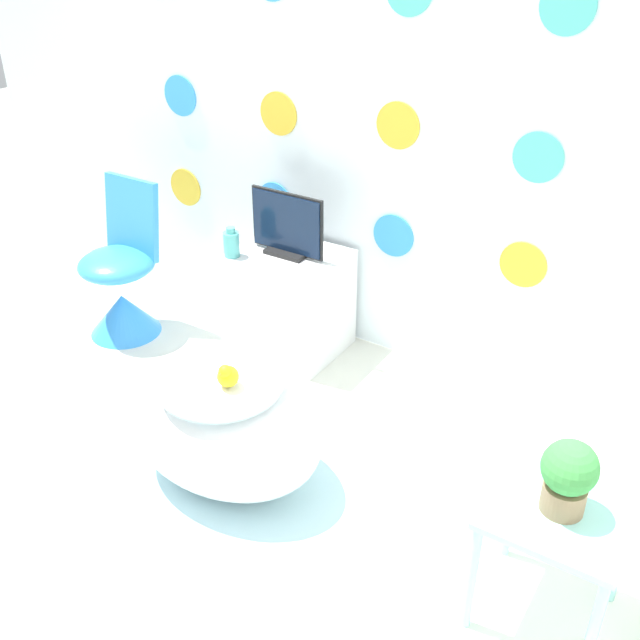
{
  "coord_description": "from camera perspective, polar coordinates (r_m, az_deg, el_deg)",
  "views": [
    {
      "loc": [
        1.74,
        -1.02,
        2.04
      ],
      "look_at": [
        0.52,
        0.9,
        0.71
      ],
      "focal_mm": 42.0,
      "sensor_mm": 36.0,
      "label": 1
    }
  ],
  "objects": [
    {
      "name": "ground_plane",
      "position": [
        2.87,
        -19.68,
        -17.3
      ],
      "size": [
        12.0,
        12.0,
        0.0
      ],
      "primitive_type": "plane",
      "color": "silver"
    },
    {
      "name": "wall_back_dotted",
      "position": [
        3.46,
        1.55,
        18.05
      ],
      "size": [
        4.68,
        0.05,
        2.6
      ],
      "color": "white",
      "rests_on": "ground_plane"
    },
    {
      "name": "rug",
      "position": [
        3.03,
        -8.76,
        -12.19
      ],
      "size": [
        1.26,
        0.98,
        0.01
      ],
      "color": "silver",
      "rests_on": "ground_plane"
    },
    {
      "name": "bathtub",
      "position": [
        2.92,
        -7.3,
        -8.18
      ],
      "size": [
        0.81,
        0.57,
        0.46
      ],
      "color": "white",
      "rests_on": "ground_plane"
    },
    {
      "name": "rubber_duck",
      "position": [
        2.72,
        -7.07,
        -4.22
      ],
      "size": [
        0.08,
        0.09,
        0.09
      ],
      "color": "yellow",
      "rests_on": "bathtub"
    },
    {
      "name": "chair",
      "position": [
        3.94,
        -14.86,
        2.43
      ],
      "size": [
        0.38,
        0.38,
        0.79
      ],
      "color": "#338CE0",
      "rests_on": "ground_plane"
    },
    {
      "name": "tv_cabinet",
      "position": [
        3.68,
        -2.41,
        1.44
      ],
      "size": [
        0.52,
        0.43,
        0.51
      ],
      "color": "silver",
      "rests_on": "ground_plane"
    },
    {
      "name": "tv",
      "position": [
        3.51,
        -2.53,
        7.07
      ],
      "size": [
        0.39,
        0.12,
        0.31
      ],
      "color": "black",
      "rests_on": "tv_cabinet"
    },
    {
      "name": "vase",
      "position": [
        3.54,
        -6.77,
        5.81
      ],
      "size": [
        0.07,
        0.07,
        0.14
      ],
      "color": "#51B2AD",
      "rests_on": "tv_cabinet"
    },
    {
      "name": "side_table",
      "position": [
        2.43,
        17.57,
        -14.92
      ],
      "size": [
        0.41,
        0.4,
        0.45
      ],
      "color": "#99E0D8",
      "rests_on": "ground_plane"
    },
    {
      "name": "potted_plant_left",
      "position": [
        2.29,
        18.39,
        -11.15
      ],
      "size": [
        0.16,
        0.16,
        0.24
      ],
      "color": "#8C6B4C",
      "rests_on": "side_table"
    }
  ]
}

